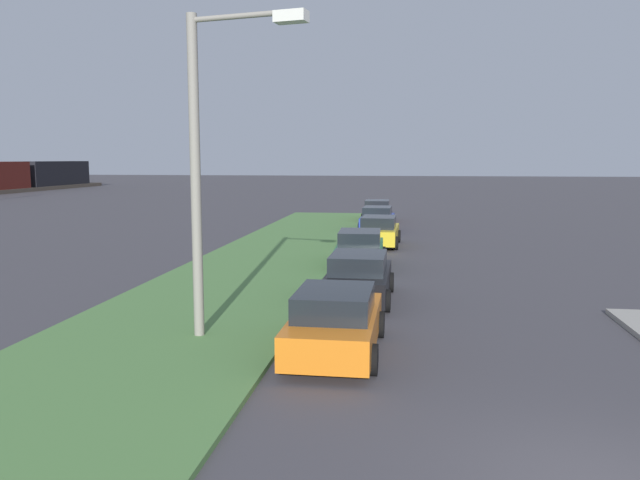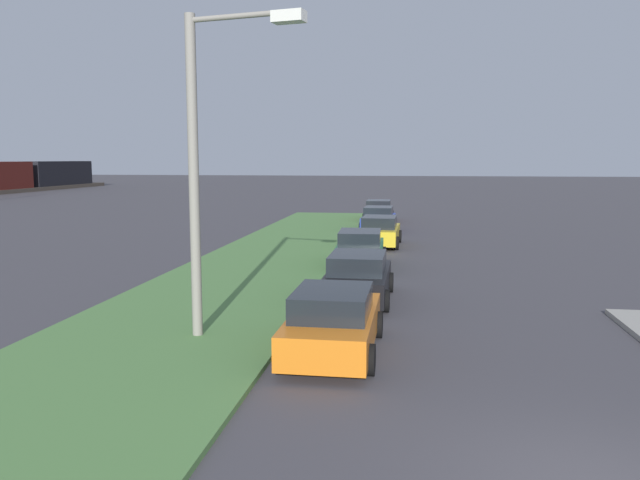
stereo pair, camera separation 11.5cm
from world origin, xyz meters
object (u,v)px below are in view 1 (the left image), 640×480
at_px(parked_car_green, 360,249).
at_px(parked_car_blue, 377,219).
at_px(parked_car_orange, 335,322).
at_px(parked_car_red, 377,211).
at_px(parked_car_black, 359,277).
at_px(streetlight, 209,154).
at_px(parked_car_yellow, 379,231).

relative_size(parked_car_green, parked_car_blue, 1.00).
relative_size(parked_car_orange, parked_car_green, 0.99).
distance_m(parked_car_green, parked_car_red, 18.47).
height_order(parked_car_black, parked_car_green, same).
relative_size(parked_car_black, streetlight, 0.57).
relative_size(parked_car_green, streetlight, 0.58).
height_order(parked_car_blue, streetlight, streetlight).
xyz_separation_m(parked_car_green, parked_car_blue, (12.55, -0.05, 0.00)).
xyz_separation_m(parked_car_green, streetlight, (-10.71, 2.63, 3.67)).
xyz_separation_m(parked_car_orange, parked_car_red, (29.70, 0.62, 0.00)).
relative_size(parked_car_red, streetlight, 0.58).
relative_size(parked_car_black, parked_car_blue, 0.99).
bearing_deg(parked_car_orange, parked_car_blue, 1.05).
bearing_deg(parked_car_yellow, parked_car_black, -178.59).
relative_size(parked_car_yellow, streetlight, 0.58).
height_order(parked_car_yellow, parked_car_red, same).
relative_size(parked_car_yellow, parked_car_red, 1.00).
distance_m(parked_car_blue, streetlight, 23.70).
xyz_separation_m(parked_car_orange, parked_car_yellow, (17.51, -0.09, 0.00)).
bearing_deg(streetlight, parked_car_orange, -100.05).
height_order(parked_car_green, parked_car_red, same).
xyz_separation_m(parked_car_black, parked_car_red, (24.43, 0.71, 0.00)).
xyz_separation_m(parked_car_yellow, parked_car_red, (12.19, 0.71, 0.00)).
bearing_deg(parked_car_blue, parked_car_green, -178.87).
xyz_separation_m(parked_car_black, parked_car_blue, (18.52, 0.38, 0.00)).
height_order(parked_car_green, parked_car_yellow, same).
height_order(parked_car_black, parked_car_red, same).
relative_size(parked_car_blue, parked_car_red, 1.00).
distance_m(parked_car_yellow, streetlight, 17.64).
distance_m(parked_car_black, parked_car_red, 24.45).
bearing_deg(parked_car_green, parked_car_blue, -2.33).
distance_m(parked_car_black, parked_car_blue, 18.52).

